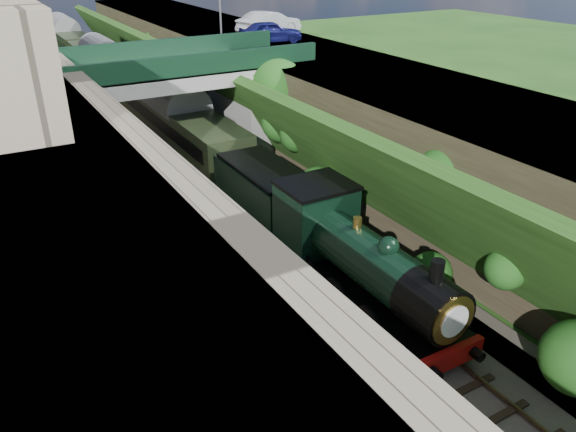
{
  "coord_description": "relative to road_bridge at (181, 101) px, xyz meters",
  "views": [
    {
      "loc": [
        -10.09,
        -7.98,
        12.77
      ],
      "look_at": [
        0.0,
        9.53,
        2.77
      ],
      "focal_mm": 35.0,
      "sensor_mm": 36.0,
      "label": 1
    }
  ],
  "objects": [
    {
      "name": "ground",
      "position": [
        -0.94,
        -24.0,
        -4.08
      ],
      "size": [
        160.0,
        160.0,
        0.0
      ],
      "primitive_type": "plane",
      "color": "#1E4714",
      "rests_on": "ground"
    },
    {
      "name": "street_plateau_right",
      "position": [
        8.56,
        -4.0,
        -0.95
      ],
      "size": [
        8.0,
        90.0,
        6.25
      ],
      "primitive_type": "cube",
      "color": "#262628",
      "rests_on": "ground"
    },
    {
      "name": "coach_middle",
      "position": [
        0.26,
        21.15,
        -2.03
      ],
      "size": [
        2.9,
        18.0,
        3.7
      ],
      "color": "black",
      "rests_on": "trackbed"
    },
    {
      "name": "retaining_wall",
      "position": [
        -6.44,
        -4.0,
        -0.58
      ],
      "size": [
        1.0,
        90.0,
        7.0
      ],
      "primitive_type": "cube",
      "color": "#756B56",
      "rests_on": "ground"
    },
    {
      "name": "coach_rear",
      "position": [
        0.26,
        39.95,
        -2.03
      ],
      "size": [
        2.9,
        18.0,
        3.7
      ],
      "color": "black",
      "rests_on": "trackbed"
    },
    {
      "name": "car_silver",
      "position": [
        9.8,
        7.04,
        3.03
      ],
      "size": [
        5.5,
        3.13,
        1.71
      ],
      "primitive_type": "imported",
      "rotation": [
        0.0,
        0.0,
        1.84
      ],
      "color": "silver",
      "rests_on": "street_plateau_right"
    },
    {
      "name": "car_blue",
      "position": [
        8.16,
        3.77,
        2.92
      ],
      "size": [
        4.61,
        2.43,
        1.5
      ],
      "primitive_type": "imported",
      "rotation": [
        0.0,
        0.0,
        1.41
      ],
      "color": "navy",
      "rests_on": "street_plateau_right"
    },
    {
      "name": "embankment_slope",
      "position": [
        4.01,
        -7.25,
        -1.39
      ],
      "size": [
        4.35,
        90.0,
        6.36
      ],
      "color": "#1E4714",
      "rests_on": "ground"
    },
    {
      "name": "street_plateau_left",
      "position": [
        -9.94,
        -4.0,
        -0.58
      ],
      "size": [
        6.0,
        90.0,
        7.0
      ],
      "primitive_type": "cube",
      "color": "#262628",
      "rests_on": "ground"
    },
    {
      "name": "tree",
      "position": [
        4.97,
        -3.04,
        0.57
      ],
      "size": [
        3.6,
        3.8,
        6.6
      ],
      "color": "black",
      "rests_on": "ground"
    },
    {
      "name": "track_right",
      "position": [
        0.26,
        -4.0,
        -3.83
      ],
      "size": [
        2.5,
        90.0,
        0.2
      ],
      "color": "black",
      "rests_on": "trackbed"
    },
    {
      "name": "track_left",
      "position": [
        -2.94,
        -4.0,
        -3.83
      ],
      "size": [
        2.5,
        90.0,
        0.2
      ],
      "color": "black",
      "rests_on": "trackbed"
    },
    {
      "name": "tender",
      "position": [
        0.26,
        -10.25,
        -2.46
      ],
      "size": [
        2.7,
        6.0,
        3.05
      ],
      "color": "black",
      "rests_on": "trackbed"
    },
    {
      "name": "road_bridge",
      "position": [
        0.0,
        0.0,
        0.0
      ],
      "size": [
        16.0,
        6.4,
        7.25
      ],
      "color": "gray",
      "rests_on": "ground"
    },
    {
      "name": "locomotive",
      "position": [
        0.26,
        -17.62,
        -2.18
      ],
      "size": [
        3.1,
        10.22,
        3.83
      ],
      "color": "black",
      "rests_on": "trackbed"
    },
    {
      "name": "coach_front",
      "position": [
        0.26,
        2.35,
        -2.03
      ],
      "size": [
        2.9,
        18.0,
        3.7
      ],
      "color": "black",
      "rests_on": "trackbed"
    },
    {
      "name": "trackbed",
      "position": [
        -0.94,
        -4.0,
        -3.98
      ],
      "size": [
        10.0,
        90.0,
        0.2
      ],
      "primitive_type": "cube",
      "color": "#473F38",
      "rests_on": "ground"
    }
  ]
}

